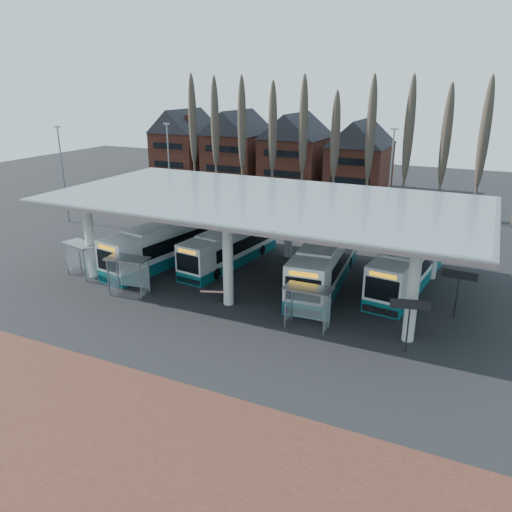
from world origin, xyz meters
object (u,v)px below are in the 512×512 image
at_px(bus_0, 167,243).
at_px(shelter_0, 83,252).
at_px(shelter_2, 309,298).
at_px(bus_1, 231,247).
at_px(shelter_1, 129,267).
at_px(bus_3, 408,266).
at_px(bus_2, 325,262).

bearing_deg(bus_0, shelter_0, -118.03).
height_order(bus_0, shelter_2, bus_0).
distance_m(bus_1, shelter_1, 9.43).
xyz_separation_m(bus_0, bus_3, (19.19, 3.18, -0.06)).
height_order(bus_3, shelter_2, bus_3).
bearing_deg(bus_1, shelter_0, -134.21).
bearing_deg(shelter_0, bus_0, 66.81).
bearing_deg(shelter_2, shelter_0, 176.63).
distance_m(bus_2, bus_3, 6.09).
height_order(bus_2, shelter_2, bus_2).
height_order(bus_0, bus_3, bus_0).
distance_m(shelter_0, shelter_2, 18.89).
relative_size(bus_1, shelter_2, 3.89).
xyz_separation_m(shelter_0, shelter_2, (18.87, -0.82, 0.00)).
xyz_separation_m(shelter_0, shelter_1, (5.57, -1.33, 0.06)).
relative_size(bus_2, shelter_1, 4.08).
bearing_deg(shelter_1, bus_3, 21.77).
bearing_deg(bus_2, shelter_0, -164.27).
relative_size(bus_0, shelter_1, 4.02).
relative_size(shelter_1, shelter_2, 1.08).
height_order(shelter_1, shelter_2, shelter_1).
bearing_deg(bus_1, bus_2, 1.42).
bearing_deg(bus_2, shelter_1, -151.37).
distance_m(bus_0, shelter_2, 16.05).
bearing_deg(shelter_1, shelter_2, -5.36).
xyz_separation_m(bus_0, bus_2, (13.45, 1.16, 0.03)).
bearing_deg(bus_3, shelter_1, -143.99).
relative_size(bus_2, bus_3, 1.06).
height_order(shelter_0, shelter_2, same).
relative_size(bus_2, shelter_0, 4.08).
distance_m(bus_0, bus_3, 19.45).
relative_size(bus_2, shelter_2, 4.41).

